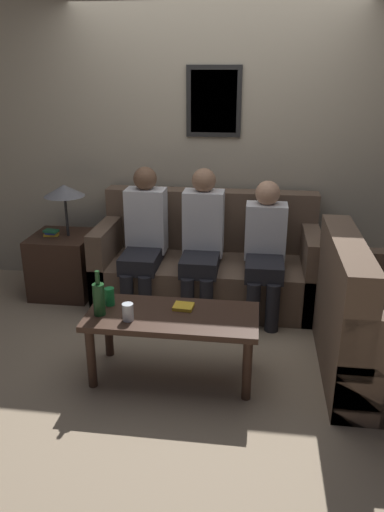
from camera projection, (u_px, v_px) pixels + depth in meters
name	position (u px, v px, depth m)	size (l,w,h in m)	color
ground_plane	(201.00, 324.00, 4.10)	(16.00, 16.00, 0.00)	gray
wall_back	(214.00, 147.00, 4.50)	(9.00, 0.08, 2.60)	#9E937F
couch_main	(207.00, 265.00, 4.45)	(1.90, 0.82, 0.95)	brown
couch_side	(378.00, 330.00, 3.34)	(0.82, 1.21, 0.95)	brown
coffee_table	(172.00, 323.00, 3.28)	(1.13, 0.51, 0.47)	#382319
side_table_with_lamp	(64.00, 259.00, 4.56)	(0.53, 0.53, 1.03)	#382319
wine_bottle	(99.00, 298.00, 3.21)	(0.08, 0.08, 0.31)	#19421E
drinking_glass	(128.00, 312.00, 3.16)	(0.07, 0.07, 0.11)	silver
book_stack	(183.00, 307.00, 3.33)	(0.14, 0.13, 0.02)	gold
soda_can	(110.00, 297.00, 3.36)	(0.07, 0.07, 0.12)	#197A38
person_left	(144.00, 235.00, 4.26)	(0.34, 0.63, 1.20)	black
person_middle	(202.00, 238.00, 4.19)	(0.34, 0.61, 1.20)	black
person_right	(265.00, 246.00, 4.11)	(0.34, 0.62, 1.12)	black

